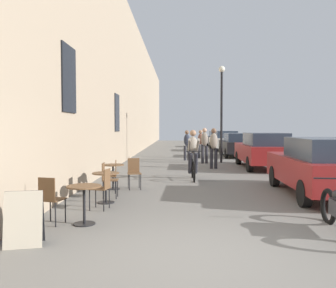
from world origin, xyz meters
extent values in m
plane|color=slate|center=(0.00, 0.00, 0.00)|extent=(88.00, 88.00, 0.00)
cube|color=tan|center=(-3.45, 14.00, 4.38)|extent=(0.50, 68.00, 8.76)
cube|color=black|center=(-3.18, 4.18, 3.02)|extent=(0.04, 1.10, 1.70)
cube|color=black|center=(-3.18, 11.26, 2.47)|extent=(0.04, 1.10, 1.70)
cylinder|color=black|center=(-2.13, 1.61, 0.01)|extent=(0.40, 0.40, 0.02)
cylinder|color=black|center=(-2.13, 1.61, 0.36)|extent=(0.05, 0.05, 0.67)
cylinder|color=brown|center=(-2.13, 1.61, 0.71)|extent=(0.64, 0.64, 0.02)
cylinder|color=black|center=(-2.84, 1.80, 0.23)|extent=(0.02, 0.02, 0.45)
cylinder|color=black|center=(-2.52, 1.73, 0.23)|extent=(0.02, 0.02, 0.45)
cylinder|color=black|center=(-2.91, 1.49, 0.23)|extent=(0.02, 0.02, 0.45)
cylinder|color=black|center=(-2.60, 1.41, 0.23)|extent=(0.02, 0.02, 0.45)
cube|color=brown|center=(-2.72, 1.61, 0.46)|extent=(0.46, 0.46, 0.02)
cube|color=brown|center=(-2.76, 1.43, 0.68)|extent=(0.34, 0.10, 0.42)
cylinder|color=black|center=(-2.11, 3.47, 0.01)|extent=(0.40, 0.40, 0.02)
cylinder|color=black|center=(-2.11, 3.47, 0.36)|extent=(0.05, 0.05, 0.67)
cylinder|color=brown|center=(-2.11, 3.47, 0.71)|extent=(0.64, 0.64, 0.02)
cylinder|color=black|center=(-1.96, 4.23, 0.23)|extent=(0.02, 0.02, 0.45)
cylinder|color=black|center=(-1.94, 3.90, 0.23)|extent=(0.02, 0.02, 0.45)
cylinder|color=black|center=(-2.28, 4.21, 0.23)|extent=(0.02, 0.02, 0.45)
cylinder|color=black|center=(-2.27, 3.89, 0.23)|extent=(0.02, 0.02, 0.45)
cube|color=brown|center=(-2.11, 4.06, 0.46)|extent=(0.40, 0.40, 0.02)
cube|color=brown|center=(-2.29, 4.05, 0.68)|extent=(0.04, 0.34, 0.42)
cylinder|color=black|center=(-2.30, 2.67, 0.23)|extent=(0.02, 0.02, 0.45)
cylinder|color=black|center=(-2.24, 2.99, 0.23)|extent=(0.02, 0.02, 0.45)
cylinder|color=black|center=(-1.98, 2.61, 0.23)|extent=(0.02, 0.02, 0.45)
cylinder|color=black|center=(-1.93, 2.93, 0.23)|extent=(0.02, 0.02, 0.45)
cube|color=brown|center=(-2.11, 2.80, 0.46)|extent=(0.44, 0.44, 0.02)
cube|color=brown|center=(-1.94, 2.77, 0.68)|extent=(0.08, 0.34, 0.42)
cylinder|color=black|center=(-2.29, 5.34, 0.01)|extent=(0.40, 0.40, 0.02)
cylinder|color=black|center=(-2.29, 5.34, 0.36)|extent=(0.05, 0.05, 0.67)
cylinder|color=brown|center=(-2.29, 5.34, 0.71)|extent=(0.64, 0.64, 0.02)
cylinder|color=black|center=(-1.47, 5.22, 0.23)|extent=(0.02, 0.02, 0.45)
cylinder|color=black|center=(-1.78, 5.14, 0.23)|extent=(0.02, 0.02, 0.45)
cylinder|color=black|center=(-1.54, 5.53, 0.23)|extent=(0.02, 0.02, 0.45)
cylinder|color=black|center=(-1.86, 5.46, 0.23)|extent=(0.02, 0.02, 0.45)
cube|color=brown|center=(-1.66, 5.34, 0.46)|extent=(0.46, 0.46, 0.02)
cube|color=brown|center=(-1.71, 5.51, 0.68)|extent=(0.34, 0.10, 0.42)
cylinder|color=black|center=(-2.42, 4.59, 0.23)|extent=(0.02, 0.02, 0.45)
cylinder|color=black|center=(-2.47, 4.91, 0.23)|extent=(0.02, 0.02, 0.45)
cylinder|color=black|center=(-2.10, 4.64, 0.23)|extent=(0.02, 0.02, 0.45)
cylinder|color=black|center=(-2.15, 4.96, 0.23)|extent=(0.02, 0.02, 0.45)
cube|color=brown|center=(-2.29, 4.78, 0.46)|extent=(0.43, 0.43, 0.02)
cube|color=brown|center=(-2.11, 4.81, 0.68)|extent=(0.07, 0.34, 0.42)
cube|color=black|center=(-2.75, 0.51, 0.42)|extent=(0.58, 0.32, 0.84)
cube|color=#B2A893|center=(-2.71, 0.34, 0.42)|extent=(0.58, 0.32, 0.84)
torus|color=black|center=(0.13, 6.74, 0.33)|extent=(0.06, 0.71, 0.71)
torus|color=black|center=(0.12, 7.79, 0.33)|extent=(0.06, 0.71, 0.71)
cylinder|color=black|center=(0.12, 7.70, 0.61)|extent=(0.04, 0.21, 0.58)
cylinder|color=black|center=(0.13, 7.20, 0.95)|extent=(0.05, 0.82, 0.14)
cylinder|color=black|center=(0.13, 6.76, 0.67)|extent=(0.04, 0.09, 0.67)
cylinder|color=black|center=(0.13, 7.29, 0.37)|extent=(0.05, 1.00, 0.12)
cylinder|color=black|center=(0.13, 6.79, 1.00)|extent=(0.52, 0.03, 0.03)
ellipsoid|color=black|center=(0.12, 7.61, 0.93)|extent=(0.12, 0.24, 0.06)
ellipsoid|color=#9E9384|center=(0.12, 7.53, 1.21)|extent=(0.34, 0.35, 0.59)
sphere|color=#A57A5B|center=(0.12, 7.49, 1.60)|extent=(0.22, 0.22, 0.22)
cylinder|color=#26262D|center=(0.22, 7.45, 0.55)|extent=(0.14, 0.40, 0.75)
cylinder|color=#26262D|center=(0.02, 7.45, 0.55)|extent=(0.14, 0.40, 0.75)
cylinder|color=#9E9384|center=(0.27, 7.14, 1.20)|extent=(0.12, 0.75, 0.48)
cylinder|color=#9E9384|center=(-0.01, 7.13, 1.20)|extent=(0.10, 0.75, 0.48)
cylinder|color=#26262D|center=(1.06, 10.55, 0.43)|extent=(0.14, 0.14, 0.87)
cylinder|color=#26262D|center=(1.26, 10.57, 0.43)|extent=(0.14, 0.14, 0.87)
ellipsoid|color=gray|center=(1.16, 10.56, 1.21)|extent=(0.37, 0.28, 0.69)
sphere|color=brown|center=(1.16, 10.56, 1.65)|extent=(0.22, 0.22, 0.22)
cylinder|color=#26262D|center=(0.83, 12.82, 0.44)|extent=(0.14, 0.14, 0.87)
cylinder|color=#26262D|center=(1.03, 12.84, 0.44)|extent=(0.14, 0.14, 0.87)
ellipsoid|color=gray|center=(0.93, 12.83, 1.22)|extent=(0.35, 0.26, 0.69)
sphere|color=tan|center=(0.93, 12.83, 1.66)|extent=(0.22, 0.22, 0.22)
cylinder|color=#26262D|center=(-0.01, 14.42, 0.40)|extent=(0.14, 0.14, 0.80)
cylinder|color=#26262D|center=(0.19, 14.43, 0.40)|extent=(0.14, 0.14, 0.80)
ellipsoid|color=#2D3342|center=(0.09, 14.42, 1.12)|extent=(0.35, 0.26, 0.63)
sphere|color=brown|center=(0.09, 14.42, 1.54)|extent=(0.22, 0.22, 0.22)
cylinder|color=#26262D|center=(0.83, 15.89, 0.40)|extent=(0.14, 0.14, 0.80)
cylinder|color=#26262D|center=(1.03, 15.87, 0.40)|extent=(0.14, 0.14, 0.80)
ellipsoid|color=brown|center=(0.93, 15.88, 1.12)|extent=(0.36, 0.27, 0.64)
sphere|color=#A57A5B|center=(0.93, 15.88, 1.54)|extent=(0.22, 0.22, 0.22)
cylinder|color=black|center=(1.82, 13.21, 2.30)|extent=(0.12, 0.12, 4.60)
sphere|color=silver|center=(1.82, 13.21, 4.74)|extent=(0.32, 0.32, 0.32)
cube|color=maroon|center=(3.31, 4.53, 0.66)|extent=(1.94, 4.36, 0.70)
cube|color=#283342|center=(3.29, 4.02, 1.27)|extent=(1.58, 2.37, 0.52)
cylinder|color=black|center=(2.55, 5.98, 0.31)|extent=(0.22, 0.63, 0.62)
cylinder|color=black|center=(4.17, 5.92, 0.31)|extent=(0.22, 0.63, 0.62)
cylinder|color=black|center=(2.44, 3.15, 0.31)|extent=(0.22, 0.63, 0.62)
cube|color=maroon|center=(3.35, 10.90, 0.68)|extent=(1.89, 4.43, 0.72)
cube|color=#283342|center=(3.34, 10.37, 1.30)|extent=(1.57, 2.40, 0.53)
cylinder|color=black|center=(2.54, 12.36, 0.32)|extent=(0.21, 0.64, 0.63)
cylinder|color=black|center=(4.20, 12.33, 0.32)|extent=(0.21, 0.64, 0.63)
cylinder|color=black|center=(2.50, 9.46, 0.32)|extent=(0.21, 0.64, 0.63)
cylinder|color=black|center=(4.16, 9.43, 0.32)|extent=(0.21, 0.64, 0.63)
cube|color=black|center=(3.21, 17.04, 0.63)|extent=(1.71, 4.09, 0.66)
cube|color=#283342|center=(3.21, 16.55, 1.21)|extent=(1.43, 2.21, 0.49)
cylinder|color=black|center=(2.44, 18.39, 0.29)|extent=(0.19, 0.59, 0.59)
cylinder|color=black|center=(3.99, 18.38, 0.29)|extent=(0.19, 0.59, 0.59)
cylinder|color=black|center=(2.43, 15.69, 0.29)|extent=(0.19, 0.59, 0.59)
cylinder|color=black|center=(3.97, 15.68, 0.29)|extent=(0.19, 0.59, 0.59)
cube|color=beige|center=(3.16, 22.58, 0.66)|extent=(1.95, 4.38, 0.70)
cube|color=#283342|center=(3.18, 22.06, 1.28)|extent=(1.59, 2.39, 0.52)
cylinder|color=black|center=(2.30, 23.97, 0.31)|extent=(0.22, 0.63, 0.62)
cylinder|color=black|center=(3.92, 24.03, 0.31)|extent=(0.22, 0.63, 0.62)
cylinder|color=black|center=(2.40, 21.12, 0.31)|extent=(0.22, 0.63, 0.62)
cylinder|color=black|center=(4.03, 21.18, 0.31)|extent=(0.22, 0.63, 0.62)
cube|color=black|center=(3.28, 28.21, 0.63)|extent=(1.73, 4.13, 0.67)
cube|color=#283342|center=(3.29, 27.72, 1.22)|extent=(1.45, 2.24, 0.50)
cylinder|color=black|center=(2.50, 29.56, 0.30)|extent=(0.20, 0.60, 0.59)
cylinder|color=black|center=(4.05, 29.58, 0.30)|extent=(0.20, 0.60, 0.59)
cylinder|color=black|center=(2.51, 26.85, 0.30)|extent=(0.20, 0.60, 0.59)
cylinder|color=black|center=(4.07, 26.86, 0.30)|extent=(0.20, 0.60, 0.59)
torus|color=black|center=(2.43, 1.86, 0.30)|extent=(0.13, 0.69, 0.69)
cylinder|color=black|center=(2.42, 1.76, 0.85)|extent=(0.62, 0.07, 0.03)
camera|label=1|loc=(-0.40, -4.78, 1.79)|focal=37.66mm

